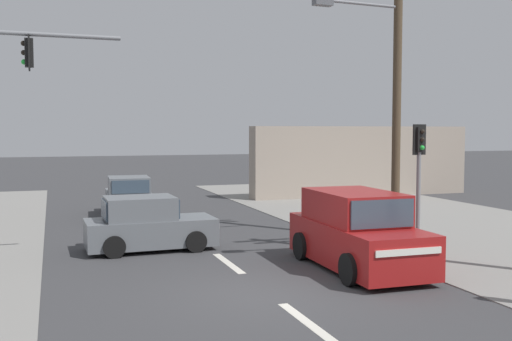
{
  "coord_description": "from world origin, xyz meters",
  "views": [
    {
      "loc": [
        -4.21,
        -11.52,
        3.39
      ],
      "look_at": [
        1.09,
        4.0,
        2.29
      ],
      "focal_mm": 42.0,
      "sensor_mm": 36.0,
      "label": 1
    }
  ],
  "objects_px": {
    "sedan_receding_far": "(129,198)",
    "suv_kerbside_parked": "(357,233)",
    "hatchback_oncoming_mid": "(148,225)",
    "pedestal_signal_right_kerb": "(419,166)",
    "utility_pole_midground_right": "(394,67)"
  },
  "relations": [
    {
      "from": "sedan_receding_far",
      "to": "hatchback_oncoming_mid",
      "type": "bearing_deg",
      "value": -92.68
    },
    {
      "from": "utility_pole_midground_right",
      "to": "suv_kerbside_parked",
      "type": "distance_m",
      "value": 6.0
    },
    {
      "from": "pedestal_signal_right_kerb",
      "to": "hatchback_oncoming_mid",
      "type": "relative_size",
      "value": 0.97
    },
    {
      "from": "suv_kerbside_parked",
      "to": "hatchback_oncoming_mid",
      "type": "bearing_deg",
      "value": 138.89
    },
    {
      "from": "hatchback_oncoming_mid",
      "to": "suv_kerbside_parked",
      "type": "relative_size",
      "value": 0.8
    },
    {
      "from": "utility_pole_midground_right",
      "to": "suv_kerbside_parked",
      "type": "height_order",
      "value": "utility_pole_midground_right"
    },
    {
      "from": "sedan_receding_far",
      "to": "suv_kerbside_parked",
      "type": "relative_size",
      "value": 0.95
    },
    {
      "from": "utility_pole_midground_right",
      "to": "pedestal_signal_right_kerb",
      "type": "distance_m",
      "value": 3.41
    },
    {
      "from": "pedestal_signal_right_kerb",
      "to": "sedan_receding_far",
      "type": "bearing_deg",
      "value": 124.3
    },
    {
      "from": "sedan_receding_far",
      "to": "suv_kerbside_parked",
      "type": "xyz_separation_m",
      "value": [
        4.19,
        -10.99,
        0.18
      ]
    },
    {
      "from": "pedestal_signal_right_kerb",
      "to": "suv_kerbside_parked",
      "type": "height_order",
      "value": "pedestal_signal_right_kerb"
    },
    {
      "from": "sedan_receding_far",
      "to": "hatchback_oncoming_mid",
      "type": "height_order",
      "value": "sedan_receding_far"
    },
    {
      "from": "pedestal_signal_right_kerb",
      "to": "sedan_receding_far",
      "type": "distance_m",
      "value": 12.04
    },
    {
      "from": "suv_kerbside_parked",
      "to": "sedan_receding_far",
      "type": "bearing_deg",
      "value": 110.86
    },
    {
      "from": "sedan_receding_far",
      "to": "suv_kerbside_parked",
      "type": "bearing_deg",
      "value": -69.14
    }
  ]
}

